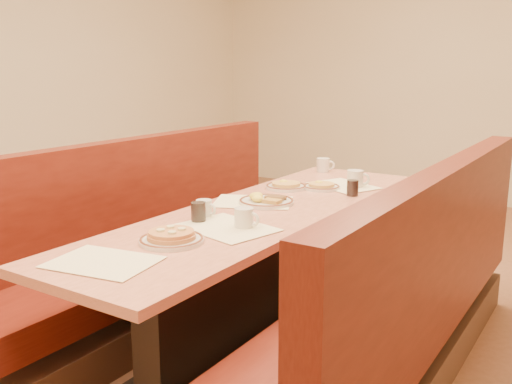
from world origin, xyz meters
The scene contains 18 objects.
ground centered at (0.00, 0.00, 0.00)m, with size 8.00×8.00×0.00m, color #9E6647.
diner_table centered at (0.00, 0.00, 0.37)m, with size 0.70×2.50×0.75m.
booth_left centered at (-0.73, 0.00, 0.36)m, with size 0.55×2.50×1.05m.
booth_right centered at (0.73, 0.00, 0.36)m, with size 0.55×2.50×1.05m.
placemat_near_left centered at (-0.06, -1.01, 0.75)m, with size 0.38×0.28×0.00m, color #FCF2C5.
placemat_near_right centered at (0.05, -0.39, 0.75)m, with size 0.41×0.31×0.00m, color #FCF2C5.
placemat_far_left centered at (-0.12, 0.09, 0.75)m, with size 0.40×0.30×0.00m, color #FCF2C5.
placemat_far_right centered at (0.11, 0.73, 0.75)m, with size 0.38×0.29×0.00m, color #FCF2C5.
pancake_plate centered at (-0.01, -0.68, 0.77)m, with size 0.27×0.27×0.06m.
eggs_plate centered at (-0.05, 0.10, 0.77)m, with size 0.29×0.29×0.06m.
extra_plate_mid centered at (0.03, 0.60, 0.77)m, with size 0.22×0.22×0.04m.
extra_plate_far centered at (-0.15, 0.49, 0.77)m, with size 0.24×0.24×0.05m.
coffee_mug_a centered at (0.12, -0.34, 0.80)m, with size 0.12×0.09×0.09m.
coffee_mug_b centered at (-0.15, -0.28, 0.79)m, with size 0.11×0.08×0.08m.
coffee_mug_c centered at (0.18, 0.74, 0.80)m, with size 0.13×0.10×0.10m.
coffee_mug_d centered at (-0.21, 1.10, 0.80)m, with size 0.12×0.09×0.09m.
soda_tumbler_near centered at (-0.12, -0.38, 0.80)m, with size 0.07×0.07×0.09m.
soda_tumbler_mid centered at (0.26, 0.53, 0.79)m, with size 0.06×0.06×0.09m.
Camera 1 is at (1.49, -2.37, 1.45)m, focal length 40.00 mm.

